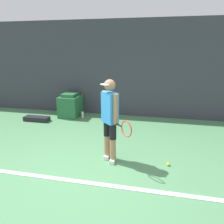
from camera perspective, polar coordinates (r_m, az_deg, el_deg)
ground_plane at (r=4.35m, az=-7.12°, el=-15.00°), size 24.00×24.00×0.00m
back_wall at (r=7.45m, az=2.37°, el=11.10°), size 24.00×0.10×3.17m
court_baseline at (r=4.06m, az=-8.92°, el=-17.49°), size 21.60×0.10×0.01m
tennis_player at (r=4.31m, az=-0.49°, el=-1.38°), size 0.70×0.69×1.69m
tennis_ball at (r=4.60m, az=14.47°, el=-13.07°), size 0.07×0.07×0.07m
covered_chair at (r=7.63m, az=-10.74°, el=1.74°), size 0.64×0.83×0.80m
equipment_bag at (r=7.45m, az=-19.05°, el=-1.68°), size 0.82×0.29×0.14m
water_bottle at (r=7.46m, az=-7.71°, el=-0.60°), size 0.09×0.09×0.23m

